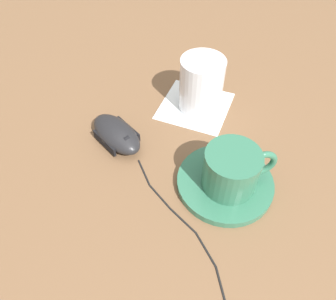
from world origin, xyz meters
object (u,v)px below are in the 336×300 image
(saucer, at_px, (225,183))
(computer_mouse, at_px, (116,134))
(drinking_glass, at_px, (201,84))
(coffee_cup, at_px, (233,170))

(saucer, bearing_deg, computer_mouse, 102.71)
(saucer, bearing_deg, drinking_glass, 49.08)
(saucer, xyz_separation_m, drinking_glass, (0.12, 0.14, 0.05))
(saucer, xyz_separation_m, computer_mouse, (-0.04, 0.20, 0.01))
(drinking_glass, bearing_deg, coffee_cup, -129.47)
(saucer, xyz_separation_m, coffee_cup, (0.00, -0.01, 0.04))
(saucer, bearing_deg, coffee_cup, -87.11)
(saucer, height_order, drinking_glass, drinking_glass)
(saucer, height_order, coffee_cup, coffee_cup)
(coffee_cup, height_order, drinking_glass, drinking_glass)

